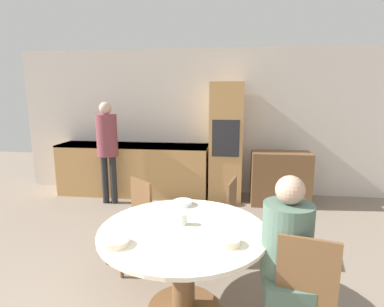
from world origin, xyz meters
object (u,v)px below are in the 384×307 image
(chair_far_right, at_px, (223,215))
(bowl_centre, at_px, (183,203))
(dining_table, at_px, (183,254))
(sideboard, at_px, (280,178))
(person_seated, at_px, (287,250))
(bowl_far, at_px, (116,242))
(person_standing, at_px, (107,142))
(chair_near_right, at_px, (305,288))
(bowl_near, at_px, (228,242))
(oven_unit, at_px, (226,142))
(cup, at_px, (183,219))
(chair_far_left, at_px, (134,218))

(chair_far_right, bearing_deg, bowl_centre, -31.79)
(dining_table, bearing_deg, sideboard, 66.19)
(sideboard, relative_size, person_seated, 0.75)
(bowl_far, bearing_deg, person_standing, 113.62)
(sideboard, height_order, chair_near_right, chair_near_right)
(bowl_near, height_order, bowl_centre, bowl_near)
(bowl_far, bearing_deg, oven_unit, 77.62)
(chair_far_right, xyz_separation_m, bowl_near, (0.06, -1.12, 0.27))
(bowl_far, bearing_deg, person_seated, 6.31)
(cup, bearing_deg, bowl_centre, 98.86)
(chair_far_right, height_order, person_seated, person_seated)
(chair_far_left, xyz_separation_m, bowl_far, (0.21, -1.02, 0.27))
(person_seated, relative_size, bowl_centre, 6.66)
(sideboard, bearing_deg, bowl_near, -105.85)
(chair_far_left, distance_m, chair_far_right, 0.95)
(oven_unit, bearing_deg, bowl_centre, -98.70)
(dining_table, bearing_deg, cup, 100.95)
(chair_far_left, bearing_deg, dining_table, -5.73)
(dining_table, xyz_separation_m, bowl_near, (0.36, -0.23, 0.25))
(person_seated, relative_size, cup, 13.93)
(person_seated, xyz_separation_m, cup, (-0.78, 0.27, 0.08))
(bowl_near, bearing_deg, bowl_centre, 121.02)
(dining_table, relative_size, bowl_near, 8.06)
(dining_table, height_order, bowl_centre, bowl_centre)
(dining_table, relative_size, cup, 14.85)
(oven_unit, relative_size, person_standing, 1.19)
(chair_far_right, distance_m, bowl_near, 1.15)
(bowl_far, bearing_deg, chair_near_right, 1.46)
(cup, relative_size, bowl_centre, 0.48)
(person_seated, xyz_separation_m, bowl_near, (-0.41, -0.03, 0.05))
(oven_unit, height_order, dining_table, oven_unit)
(chair_far_left, distance_m, bowl_centre, 0.64)
(oven_unit, height_order, person_seated, oven_unit)
(sideboard, distance_m, bowl_centre, 2.57)
(person_standing, bearing_deg, bowl_far, -66.38)
(chair_far_left, bearing_deg, chair_far_right, 53.64)
(sideboard, bearing_deg, cup, -114.53)
(chair_far_right, bearing_deg, bowl_far, -17.78)
(dining_table, bearing_deg, oven_unit, 84.34)
(chair_near_right, distance_m, person_seated, 0.26)
(oven_unit, distance_m, chair_far_left, 2.47)
(cup, bearing_deg, bowl_far, -136.01)
(oven_unit, bearing_deg, chair_near_right, -79.58)
(chair_far_left, bearing_deg, person_seated, 9.20)
(bowl_near, bearing_deg, bowl_far, -172.48)
(oven_unit, height_order, chair_far_left, oven_unit)
(chair_near_right, height_order, cup, chair_near_right)
(dining_table, distance_m, bowl_near, 0.50)
(chair_far_left, xyz_separation_m, bowl_near, (0.99, -0.92, 0.27))
(sideboard, xyz_separation_m, bowl_far, (-1.62, -3.04, 0.33))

